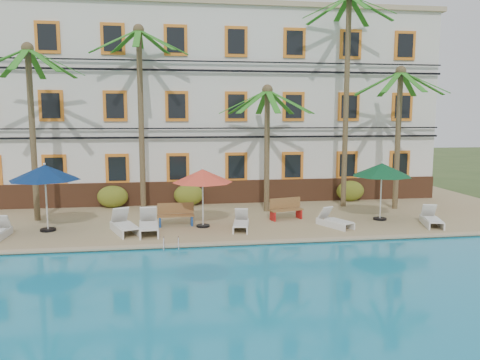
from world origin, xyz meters
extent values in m
plane|color=#384C23|center=(0.00, 0.00, 0.00)|extent=(100.00, 100.00, 0.00)
cube|color=tan|center=(0.00, 5.00, 0.12)|extent=(30.00, 12.00, 0.25)
cube|color=teal|center=(0.00, -7.00, 0.10)|extent=(26.00, 12.00, 0.20)
cube|color=tan|center=(0.00, -0.90, 0.28)|extent=(30.00, 0.35, 0.06)
cube|color=silver|center=(0.00, 10.00, 5.25)|extent=(25.00, 6.00, 10.00)
cube|color=brown|center=(0.00, 6.94, 0.85)|extent=(25.00, 0.12, 1.20)
cube|color=tan|center=(0.00, 10.00, 10.35)|extent=(25.40, 6.40, 0.25)
cube|color=orange|center=(-7.50, 6.95, 2.15)|extent=(1.15, 0.10, 1.50)
cube|color=black|center=(-7.50, 6.90, 2.15)|extent=(0.85, 0.04, 1.20)
cube|color=orange|center=(-4.50, 6.95, 2.15)|extent=(1.15, 0.10, 1.50)
cube|color=black|center=(-4.50, 6.90, 2.15)|extent=(0.85, 0.04, 1.20)
cube|color=orange|center=(-1.50, 6.95, 2.15)|extent=(1.15, 0.10, 1.50)
cube|color=black|center=(-1.50, 6.90, 2.15)|extent=(0.85, 0.04, 1.20)
cube|color=orange|center=(1.50, 6.95, 2.15)|extent=(1.15, 0.10, 1.50)
cube|color=black|center=(1.50, 6.90, 2.15)|extent=(0.85, 0.04, 1.20)
cube|color=orange|center=(4.50, 6.95, 2.15)|extent=(1.15, 0.10, 1.50)
cube|color=black|center=(4.50, 6.90, 2.15)|extent=(0.85, 0.04, 1.20)
cube|color=orange|center=(7.50, 6.95, 2.15)|extent=(1.15, 0.10, 1.50)
cube|color=black|center=(7.50, 6.90, 2.15)|extent=(0.85, 0.04, 1.20)
cube|color=orange|center=(10.50, 6.95, 2.15)|extent=(1.15, 0.10, 1.50)
cube|color=black|center=(10.50, 6.90, 2.15)|extent=(0.85, 0.04, 1.20)
cube|color=orange|center=(-7.50, 6.95, 5.25)|extent=(1.15, 0.10, 1.50)
cube|color=black|center=(-7.50, 6.90, 5.25)|extent=(0.85, 0.04, 1.20)
cube|color=orange|center=(-4.50, 6.95, 5.25)|extent=(1.15, 0.10, 1.50)
cube|color=black|center=(-4.50, 6.90, 5.25)|extent=(0.85, 0.04, 1.20)
cube|color=orange|center=(-1.50, 6.95, 5.25)|extent=(1.15, 0.10, 1.50)
cube|color=black|center=(-1.50, 6.90, 5.25)|extent=(0.85, 0.04, 1.20)
cube|color=orange|center=(1.50, 6.95, 5.25)|extent=(1.15, 0.10, 1.50)
cube|color=black|center=(1.50, 6.90, 5.25)|extent=(0.85, 0.04, 1.20)
cube|color=orange|center=(4.50, 6.95, 5.25)|extent=(1.15, 0.10, 1.50)
cube|color=black|center=(4.50, 6.90, 5.25)|extent=(0.85, 0.04, 1.20)
cube|color=orange|center=(7.50, 6.95, 5.25)|extent=(1.15, 0.10, 1.50)
cube|color=black|center=(7.50, 6.90, 5.25)|extent=(0.85, 0.04, 1.20)
cube|color=orange|center=(10.50, 6.95, 5.25)|extent=(1.15, 0.10, 1.50)
cube|color=black|center=(10.50, 6.90, 5.25)|extent=(0.85, 0.04, 1.20)
cube|color=orange|center=(-7.50, 6.95, 8.45)|extent=(1.15, 0.10, 1.50)
cube|color=black|center=(-7.50, 6.90, 8.45)|extent=(0.85, 0.04, 1.20)
cube|color=orange|center=(-4.50, 6.95, 8.45)|extent=(1.15, 0.10, 1.50)
cube|color=black|center=(-4.50, 6.90, 8.45)|extent=(0.85, 0.04, 1.20)
cube|color=orange|center=(-1.50, 6.95, 8.45)|extent=(1.15, 0.10, 1.50)
cube|color=black|center=(-1.50, 6.90, 8.45)|extent=(0.85, 0.04, 1.20)
cube|color=orange|center=(1.50, 6.95, 8.45)|extent=(1.15, 0.10, 1.50)
cube|color=black|center=(1.50, 6.90, 8.45)|extent=(0.85, 0.04, 1.20)
cube|color=orange|center=(4.50, 6.95, 8.45)|extent=(1.15, 0.10, 1.50)
cube|color=black|center=(4.50, 6.90, 8.45)|extent=(0.85, 0.04, 1.20)
cube|color=orange|center=(7.50, 6.95, 8.45)|extent=(1.15, 0.10, 1.50)
cube|color=black|center=(7.50, 6.90, 8.45)|extent=(0.85, 0.04, 1.20)
cube|color=orange|center=(10.50, 6.95, 8.45)|extent=(1.15, 0.10, 1.50)
cube|color=black|center=(10.50, 6.90, 8.45)|extent=(0.85, 0.04, 1.20)
cube|color=black|center=(0.00, 6.80, 3.70)|extent=(25.00, 0.08, 0.10)
cube|color=black|center=(0.00, 6.80, 4.15)|extent=(25.00, 0.08, 0.06)
cube|color=black|center=(0.00, 6.80, 7.00)|extent=(25.00, 0.08, 0.10)
cube|color=black|center=(0.00, 6.80, 7.45)|extent=(25.00, 0.08, 0.06)
cylinder|color=brown|center=(-7.66, 4.18, 3.91)|extent=(0.26, 0.26, 7.31)
sphere|color=brown|center=(-7.66, 4.18, 7.56)|extent=(0.50, 0.50, 0.50)
cube|color=#25741B|center=(-7.66, 5.31, 7.02)|extent=(0.28, 2.26, 1.12)
cube|color=#25741B|center=(-8.45, 4.98, 7.02)|extent=(1.80, 1.80, 1.12)
cube|color=#25741B|center=(-8.78, 4.18, 7.02)|extent=(2.26, 0.28, 1.12)
cube|color=#25741B|center=(-8.45, 3.39, 7.02)|extent=(1.80, 1.80, 1.12)
cube|color=#25741B|center=(-7.66, 3.06, 7.02)|extent=(0.28, 2.26, 1.12)
cube|color=#25741B|center=(-6.86, 3.39, 7.02)|extent=(1.80, 1.80, 1.12)
cube|color=#25741B|center=(-6.53, 4.18, 7.02)|extent=(2.26, 0.28, 1.12)
cube|color=#25741B|center=(-6.86, 4.98, 7.02)|extent=(1.80, 1.80, 1.12)
cylinder|color=brown|center=(-3.19, 5.65, 4.47)|extent=(0.26, 0.26, 8.44)
sphere|color=brown|center=(-3.19, 5.65, 8.69)|extent=(0.50, 0.50, 0.50)
cube|color=#25741B|center=(-3.19, 6.78, 8.14)|extent=(0.28, 2.26, 1.12)
cube|color=#25741B|center=(-3.99, 6.45, 8.14)|extent=(1.80, 1.80, 1.12)
cube|color=#25741B|center=(-4.32, 5.65, 8.14)|extent=(2.26, 0.28, 1.12)
cube|color=#25741B|center=(-3.99, 4.86, 8.14)|extent=(1.80, 1.80, 1.12)
cube|color=#25741B|center=(-3.19, 4.53, 8.14)|extent=(0.28, 2.26, 1.12)
cube|color=#25741B|center=(-2.40, 4.86, 8.14)|extent=(1.80, 1.80, 1.12)
cube|color=#25741B|center=(-2.07, 5.65, 8.14)|extent=(2.26, 0.28, 1.12)
cube|color=#25741B|center=(-2.40, 6.45, 8.14)|extent=(1.80, 1.80, 1.12)
cylinder|color=brown|center=(2.64, 4.65, 3.11)|extent=(0.26, 0.26, 5.71)
sphere|color=brown|center=(2.64, 4.65, 5.96)|extent=(0.50, 0.50, 0.50)
cube|color=#25741B|center=(2.64, 5.77, 5.42)|extent=(0.28, 2.26, 1.12)
cube|color=#25741B|center=(1.84, 5.44, 5.42)|extent=(1.80, 1.80, 1.12)
cube|color=#25741B|center=(1.51, 4.65, 5.42)|extent=(2.26, 0.28, 1.12)
cube|color=#25741B|center=(1.84, 3.85, 5.42)|extent=(1.80, 1.80, 1.12)
cube|color=#25741B|center=(2.64, 3.52, 5.42)|extent=(0.28, 2.26, 1.12)
cube|color=#25741B|center=(3.44, 3.85, 5.42)|extent=(1.80, 1.80, 1.12)
cube|color=#25741B|center=(3.76, 4.65, 5.42)|extent=(2.26, 0.28, 1.12)
cube|color=#25741B|center=(3.44, 5.44, 5.42)|extent=(1.80, 1.80, 1.12)
cylinder|color=brown|center=(6.71, 5.27, 5.34)|extent=(0.26, 0.26, 10.18)
cube|color=#25741B|center=(6.71, 6.39, 9.89)|extent=(0.28, 2.26, 1.12)
cube|color=#25741B|center=(5.91, 6.06, 9.89)|extent=(1.80, 1.80, 1.12)
cube|color=#25741B|center=(5.58, 5.27, 9.89)|extent=(2.26, 0.28, 1.12)
cube|color=#25741B|center=(5.91, 4.47, 9.89)|extent=(1.80, 1.80, 1.12)
cube|color=#25741B|center=(6.71, 4.14, 9.89)|extent=(0.28, 2.26, 1.12)
cube|color=#25741B|center=(7.50, 4.47, 9.89)|extent=(1.80, 1.80, 1.12)
cube|color=#25741B|center=(7.83, 5.27, 9.89)|extent=(2.26, 0.28, 1.12)
cube|color=#25741B|center=(7.50, 6.06, 9.89)|extent=(1.80, 1.80, 1.12)
cylinder|color=brown|center=(9.01, 4.35, 3.56)|extent=(0.26, 0.26, 6.62)
sphere|color=brown|center=(9.01, 4.35, 6.87)|extent=(0.50, 0.50, 0.50)
cube|color=#25741B|center=(9.01, 5.47, 6.32)|extent=(0.28, 2.26, 1.12)
cube|color=#25741B|center=(8.22, 5.14, 6.32)|extent=(1.80, 1.80, 1.12)
cube|color=#25741B|center=(7.89, 4.35, 6.32)|extent=(2.26, 0.28, 1.12)
cube|color=#25741B|center=(8.22, 3.55, 6.32)|extent=(1.80, 1.80, 1.12)
cube|color=#25741B|center=(9.01, 3.22, 6.32)|extent=(0.28, 2.26, 1.12)
cube|color=#25741B|center=(9.81, 3.55, 6.32)|extent=(1.80, 1.80, 1.12)
cube|color=#25741B|center=(10.14, 4.35, 6.32)|extent=(2.26, 0.28, 1.12)
cube|color=#25741B|center=(9.81, 5.14, 6.32)|extent=(1.80, 1.80, 1.12)
ellipsoid|color=#1C5317|center=(-4.73, 6.60, 0.80)|extent=(1.50, 0.90, 1.10)
ellipsoid|color=#1C5317|center=(-0.98, 6.60, 0.80)|extent=(1.50, 0.90, 1.10)
ellipsoid|color=#1C5317|center=(7.59, 6.60, 0.80)|extent=(1.50, 0.90, 1.10)
cylinder|color=black|center=(-6.70, 2.07, 0.29)|extent=(0.61, 0.61, 0.09)
cylinder|color=silver|center=(-6.70, 2.07, 1.55)|extent=(0.06, 0.06, 2.60)
cone|color=navy|center=(-6.70, 2.07, 2.58)|extent=(2.71, 2.71, 0.60)
sphere|color=silver|center=(-6.70, 2.07, 2.90)|extent=(0.10, 0.10, 0.10)
cylinder|color=black|center=(-0.59, 1.86, 0.29)|extent=(0.55, 0.55, 0.08)
cylinder|color=silver|center=(-0.59, 1.86, 1.43)|extent=(0.06, 0.06, 2.35)
cone|color=#DF422E|center=(-0.59, 1.86, 2.36)|extent=(2.45, 2.45, 0.54)
sphere|color=silver|center=(-0.59, 1.86, 2.65)|extent=(0.10, 0.10, 0.10)
cylinder|color=black|center=(7.18, 2.06, 0.29)|extent=(0.57, 0.57, 0.08)
cylinder|color=silver|center=(7.18, 2.06, 1.48)|extent=(0.06, 0.06, 2.46)
cone|color=#0C4625|center=(7.18, 2.06, 2.46)|extent=(2.57, 2.57, 0.56)
sphere|color=silver|center=(7.18, 2.06, 2.76)|extent=(0.10, 0.10, 0.10)
cube|color=silver|center=(-8.25, 1.66, 0.75)|extent=(0.56, 0.45, 0.59)
cube|color=silver|center=(-7.99, 1.06, 0.39)|extent=(0.09, 1.69, 0.27)
cube|color=silver|center=(-3.57, 1.01, 0.59)|extent=(1.07, 1.51, 0.06)
cube|color=silver|center=(-3.90, 1.90, 0.83)|extent=(0.77, 0.69, 0.68)
cube|color=silver|center=(-3.96, 1.15, 0.41)|extent=(0.74, 1.85, 0.32)
cube|color=silver|center=(-3.37, 1.37, 0.41)|extent=(0.74, 1.85, 0.32)
cube|color=silver|center=(-2.72, 0.83, 0.60)|extent=(0.74, 1.45, 0.07)
cube|color=silver|center=(-2.78, 1.81, 0.85)|extent=(0.68, 0.56, 0.70)
cube|color=silver|center=(-3.06, 1.09, 0.41)|extent=(0.19, 2.01, 0.33)
cube|color=silver|center=(-2.41, 1.12, 0.41)|extent=(0.19, 2.01, 0.33)
cube|color=silver|center=(0.84, 0.96, 0.54)|extent=(0.74, 1.24, 0.05)
cube|color=silver|center=(0.99, 1.75, 0.74)|extent=(0.61, 0.52, 0.58)
cube|color=silver|center=(0.62, 1.23, 0.38)|extent=(0.36, 1.63, 0.27)
cube|color=silver|center=(1.15, 1.13, 0.38)|extent=(0.36, 1.63, 0.27)
cube|color=silver|center=(4.85, 0.85, 0.54)|extent=(0.98, 1.28, 0.05)
cube|color=silver|center=(4.51, 1.58, 0.74)|extent=(0.67, 0.62, 0.58)
cube|color=silver|center=(4.52, 0.94, 0.38)|extent=(0.76, 1.51, 0.27)
cube|color=silver|center=(5.00, 1.17, 0.38)|extent=(0.76, 1.51, 0.27)
cube|color=silver|center=(8.73, 0.46, 0.55)|extent=(0.90, 1.33, 0.06)
cube|color=silver|center=(8.98, 1.27, 0.77)|extent=(0.67, 0.60, 0.61)
cube|color=silver|center=(8.54, 0.77, 0.39)|extent=(0.57, 1.67, 0.28)
cube|color=silver|center=(9.07, 0.60, 0.39)|extent=(0.57, 1.67, 0.28)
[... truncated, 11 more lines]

